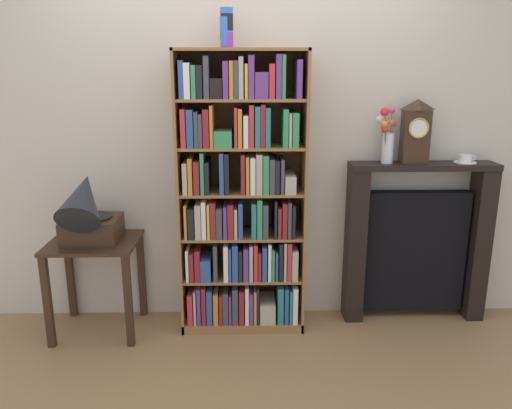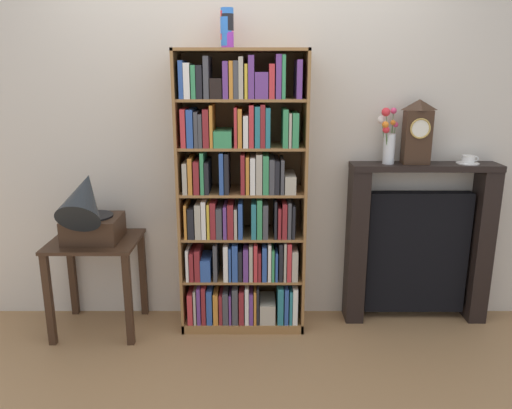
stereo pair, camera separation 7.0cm
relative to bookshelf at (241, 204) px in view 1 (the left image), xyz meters
The scene contains 10 objects.
ground_plane 0.88m from the bookshelf, 84.58° to the right, with size 7.58×6.40×0.02m, color #997047.
wall_back 0.52m from the bookshelf, 59.96° to the left, with size 4.58×0.08×2.63m, color beige.
bookshelf is the anchor object (origin of this frame).
cup_stack 1.09m from the bookshelf, 147.49° to the left, with size 0.08×0.08×0.24m.
side_table_left 1.03m from the bookshelf, behind, with size 0.57×0.48×0.64m.
gramophone 0.97m from the bookshelf, behind, with size 0.34×0.50×0.53m.
fireplace_mantel 1.25m from the bookshelf, ahead, with size 0.97×0.20×1.11m.
mantel_clock 1.23m from the bookshelf, ahead, with size 0.17×0.11×0.41m.
flower_vase 1.04m from the bookshelf, ahead, with size 0.14×0.14×0.36m.
teacup_with_saucer 1.51m from the bookshelf, ahead, with size 0.15×0.15×0.05m.
Camera 1 is at (0.02, -3.05, 1.70)m, focal length 35.06 mm.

